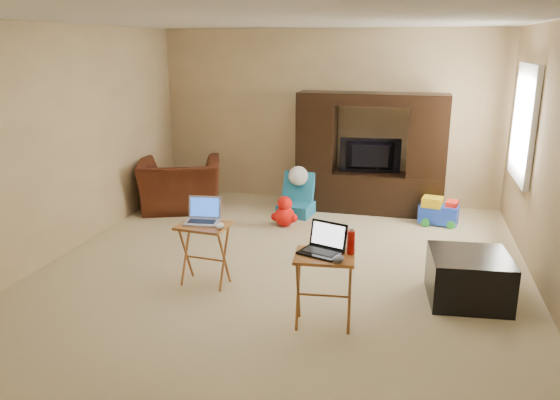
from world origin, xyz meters
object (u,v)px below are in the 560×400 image
(ottoman, at_px, (468,278))
(tray_table_right, at_px, (324,291))
(push_toy, at_px, (439,211))
(entertainment_center, at_px, (370,153))
(plush_toy, at_px, (285,211))
(recliner, at_px, (181,185))
(television, at_px, (370,156))
(mouse_left, at_px, (220,226))
(mouse_right, at_px, (339,259))
(laptop_left, at_px, (201,211))
(laptop_right, at_px, (320,240))
(child_rocker, at_px, (296,194))
(tray_table_left, at_px, (205,254))
(water_bottle, at_px, (351,243))

(ottoman, bearing_deg, tray_table_right, -147.16)
(push_toy, xyz_separation_m, ottoman, (0.19, -2.22, 0.04))
(push_toy, distance_m, ottoman, 2.23)
(entertainment_center, relative_size, plush_toy, 4.99)
(plush_toy, xyz_separation_m, tray_table_right, (0.91, -2.46, 0.11))
(recliner, distance_m, tray_table_right, 3.78)
(television, xyz_separation_m, tray_table_right, (-0.08, -3.36, -0.48))
(entertainment_center, xyz_separation_m, plush_toy, (-0.99, -0.95, -0.62))
(mouse_left, bearing_deg, mouse_right, -26.30)
(laptop_left, xyz_separation_m, mouse_left, (0.22, -0.10, -0.09))
(mouse_left, bearing_deg, tray_table_right, -23.85)
(plush_toy, height_order, mouse_left, mouse_left)
(tray_table_right, distance_m, laptop_right, 0.44)
(child_rocker, bearing_deg, mouse_right, -63.84)
(ottoman, height_order, laptop_right, laptop_right)
(tray_table_right, relative_size, mouse_left, 5.06)
(mouse_right, bearing_deg, tray_table_left, 154.50)
(television, distance_m, water_bottle, 3.29)
(tray_table_left, bearing_deg, child_rocker, 86.57)
(television, xyz_separation_m, water_bottle, (0.12, -3.28, -0.06))
(entertainment_center, distance_m, plush_toy, 1.51)
(water_bottle, bearing_deg, entertainment_center, 92.13)
(television, distance_m, laptop_left, 3.11)
(television, height_order, recliner, television)
(television, height_order, plush_toy, television)
(child_rocker, xyz_separation_m, laptop_right, (0.83, -2.94, 0.46))
(recliner, height_order, laptop_right, laptop_right)
(laptop_right, xyz_separation_m, water_bottle, (0.24, 0.06, -0.02))
(television, xyz_separation_m, mouse_right, (0.05, -3.48, -0.13))
(laptop_left, bearing_deg, television, 57.52)
(television, relative_size, tray_table_left, 1.36)
(tray_table_left, xyz_separation_m, water_bottle, (1.46, -0.46, 0.42))
(plush_toy, distance_m, push_toy, 2.01)
(mouse_left, bearing_deg, entertainment_center, 68.66)
(entertainment_center, distance_m, laptop_left, 3.15)
(tray_table_right, bearing_deg, laptop_left, 150.41)
(tray_table_right, bearing_deg, laptop_right, 147.79)
(mouse_left, relative_size, mouse_right, 0.97)
(tray_table_left, height_order, tray_table_right, tray_table_right)
(ottoman, height_order, mouse_right, mouse_right)
(plush_toy, distance_m, water_bottle, 2.68)
(recliner, xyz_separation_m, ottoman, (3.73, -2.04, -0.14))
(entertainment_center, xyz_separation_m, mouse_left, (-1.15, -2.93, -0.18))
(tray_table_left, bearing_deg, mouse_right, -19.83)
(tray_table_right, bearing_deg, mouse_right, -48.35)
(ottoman, xyz_separation_m, mouse_right, (-1.08, -0.90, 0.44))
(mouse_left, bearing_deg, laptop_right, -23.74)
(tray_table_right, bearing_deg, water_bottle, 16.16)
(plush_toy, xyz_separation_m, tray_table_left, (-0.35, -1.91, 0.11))
(push_toy, height_order, laptop_right, laptop_right)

